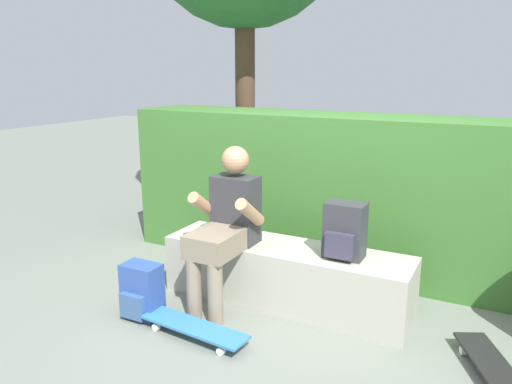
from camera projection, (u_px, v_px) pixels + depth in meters
ground_plane at (260, 327)px, 3.51m from camera, size 24.00×24.00×0.00m
bench_main at (286, 275)px, 3.82m from camera, size 1.91×0.50×0.46m
person_skater at (226, 222)px, 3.70m from camera, size 0.49×0.62×1.21m
skateboard_near_person at (194, 327)px, 3.35m from camera, size 0.81×0.27×0.09m
skateboard_beside_bench at (495, 370)px, 2.88m from camera, size 0.53×0.81×0.09m
backpack_on_bench at (344, 231)px, 3.51m from camera, size 0.28×0.23×0.40m
backpack_on_ground at (142, 291)px, 3.62m from camera, size 0.28×0.23×0.40m
hedge_row at (346, 193)px, 4.44m from camera, size 4.10×0.71×1.38m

